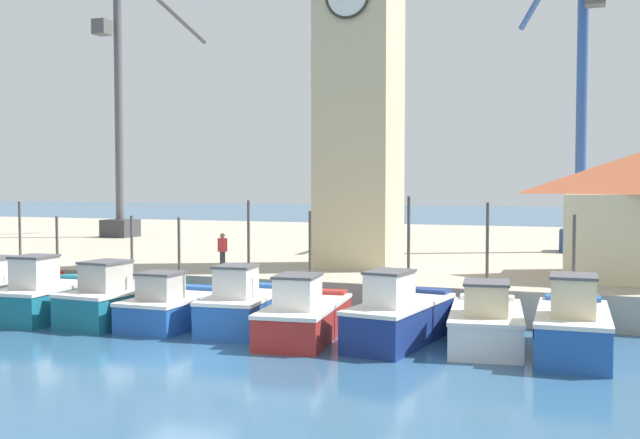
% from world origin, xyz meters
% --- Properties ---
extents(ground_plane, '(300.00, 300.00, 0.00)m').
position_xyz_m(ground_plane, '(0.00, 0.00, 0.00)').
color(ground_plane, '#2D567A').
extents(quay_wharf, '(120.00, 40.00, 1.27)m').
position_xyz_m(quay_wharf, '(0.00, 27.85, 0.63)').
color(quay_wharf, '#A89E89').
rests_on(quay_wharf, ground).
extents(fishing_boat_far_left, '(2.14, 4.11, 4.24)m').
position_xyz_m(fishing_boat_far_left, '(-10.25, 4.63, 0.78)').
color(fishing_boat_far_left, '#AD2823').
rests_on(fishing_boat_far_left, ground).
extents(fishing_boat_left_outer, '(2.30, 4.65, 3.72)m').
position_xyz_m(fishing_boat_left_outer, '(-7.88, 3.86, 0.80)').
color(fishing_boat_left_outer, '#196B7F').
rests_on(fishing_boat_left_outer, ground).
extents(fishing_boat_left_inner, '(2.45, 5.03, 3.77)m').
position_xyz_m(fishing_boat_left_inner, '(-5.03, 4.30, 0.78)').
color(fishing_boat_left_inner, '#196B7F').
rests_on(fishing_boat_left_inner, ground).
extents(fishing_boat_mid_left, '(2.22, 4.15, 3.76)m').
position_xyz_m(fishing_boat_mid_left, '(-2.80, 4.07, 0.68)').
color(fishing_boat_mid_left, '#2356A8').
rests_on(fishing_boat_mid_left, ground).
extents(fishing_boat_center, '(2.39, 4.39, 4.37)m').
position_xyz_m(fishing_boat_center, '(-0.15, 4.27, 0.78)').
color(fishing_boat_center, '#2356A8').
rests_on(fishing_boat_center, ground).
extents(fishing_boat_mid_right, '(2.55, 5.27, 4.05)m').
position_xyz_m(fishing_boat_mid_right, '(2.27, 3.75, 0.73)').
color(fishing_boat_mid_right, '#AD2823').
rests_on(fishing_boat_mid_right, ground).
extents(fishing_boat_right_inner, '(2.59, 5.33, 4.54)m').
position_xyz_m(fishing_boat_right_inner, '(5.28, 4.15, 0.81)').
color(fishing_boat_right_inner, navy).
rests_on(fishing_boat_right_inner, ground).
extents(fishing_boat_right_outer, '(2.69, 5.07, 4.36)m').
position_xyz_m(fishing_boat_right_outer, '(7.86, 4.61, 0.71)').
color(fishing_boat_right_outer, silver).
rests_on(fishing_boat_right_outer, ground).
extents(fishing_boat_far_right, '(2.17, 4.94, 4.04)m').
position_xyz_m(fishing_boat_far_right, '(10.37, 4.08, 0.83)').
color(fishing_boat_far_right, '#2356A8').
rests_on(fishing_boat_far_right, ground).
extents(clock_tower, '(3.79, 3.79, 17.57)m').
position_xyz_m(clock_tower, '(1.17, 13.28, 9.65)').
color(clock_tower, beige).
rests_on(clock_tower, quay_wharf).
extents(port_crane_near, '(5.05, 8.47, 17.85)m').
position_xyz_m(port_crane_near, '(10.11, 24.37, 7.55)').
color(port_crane_near, navy).
rests_on(port_crane_near, quay_wharf).
extents(port_crane_far, '(4.10, 8.68, 18.91)m').
position_xyz_m(port_crane_far, '(-19.57, 25.53, 7.96)').
color(port_crane_far, '#353539').
rests_on(port_crane_far, quay_wharf).
extents(dock_worker_near_tower, '(0.34, 0.22, 1.62)m').
position_xyz_m(dock_worker_near_tower, '(-3.55, 9.38, 2.11)').
color(dock_worker_near_tower, '#33333D').
rests_on(dock_worker_near_tower, quay_wharf).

